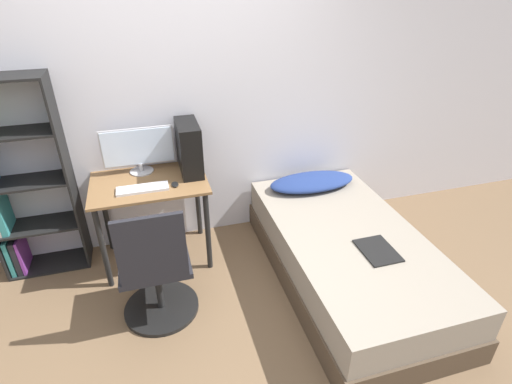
# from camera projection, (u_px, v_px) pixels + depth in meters

# --- Properties ---
(ground_plane) EXTENTS (14.00, 14.00, 0.00)m
(ground_plane) POSITION_uv_depth(u_px,v_px,m) (219.00, 353.00, 2.66)
(ground_plane) COLOR brown
(wall_back) EXTENTS (8.00, 0.05, 2.50)m
(wall_back) POSITION_uv_depth(u_px,v_px,m) (175.00, 105.00, 3.27)
(wall_back) COLOR silver
(wall_back) RESTS_ON ground_plane
(desk) EXTENTS (0.91, 0.61, 0.75)m
(desk) POSITION_uv_depth(u_px,v_px,m) (151.00, 196.00, 3.23)
(desk) COLOR brown
(desk) RESTS_ON ground_plane
(bookshelf) EXTENTS (0.63, 0.30, 1.61)m
(bookshelf) POSITION_uv_depth(u_px,v_px,m) (14.00, 189.00, 3.05)
(bookshelf) COLOR black
(bookshelf) RESTS_ON ground_plane
(office_chair) EXTENTS (0.55, 0.55, 0.96)m
(office_chair) POSITION_uv_depth(u_px,v_px,m) (157.00, 276.00, 2.77)
(office_chair) COLOR black
(office_chair) RESTS_ON ground_plane
(bed) EXTENTS (1.06, 2.03, 0.46)m
(bed) POSITION_uv_depth(u_px,v_px,m) (347.00, 256.00, 3.19)
(bed) COLOR #4C3D2D
(bed) RESTS_ON ground_plane
(pillow) EXTENTS (0.81, 0.36, 0.11)m
(pillow) POSITION_uv_depth(u_px,v_px,m) (312.00, 182.00, 3.68)
(pillow) COLOR navy
(pillow) RESTS_ON bed
(magazine) EXTENTS (0.24, 0.32, 0.01)m
(magazine) POSITION_uv_depth(u_px,v_px,m) (378.00, 250.00, 2.87)
(magazine) COLOR black
(magazine) RESTS_ON bed
(monitor) EXTENTS (0.58, 0.19, 0.38)m
(monitor) POSITION_uv_depth(u_px,v_px,m) (138.00, 149.00, 3.22)
(monitor) COLOR #B7B7BC
(monitor) RESTS_ON desk
(keyboard) EXTENTS (0.39, 0.13, 0.02)m
(keyboard) POSITION_uv_depth(u_px,v_px,m) (143.00, 189.00, 3.05)
(keyboard) COLOR silver
(keyboard) RESTS_ON desk
(pc_tower) EXTENTS (0.17, 0.39, 0.42)m
(pc_tower) POSITION_uv_depth(u_px,v_px,m) (189.00, 148.00, 3.22)
(pc_tower) COLOR black
(pc_tower) RESTS_ON desk
(mouse) EXTENTS (0.06, 0.09, 0.02)m
(mouse) POSITION_uv_depth(u_px,v_px,m) (175.00, 184.00, 3.11)
(mouse) COLOR black
(mouse) RESTS_ON desk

